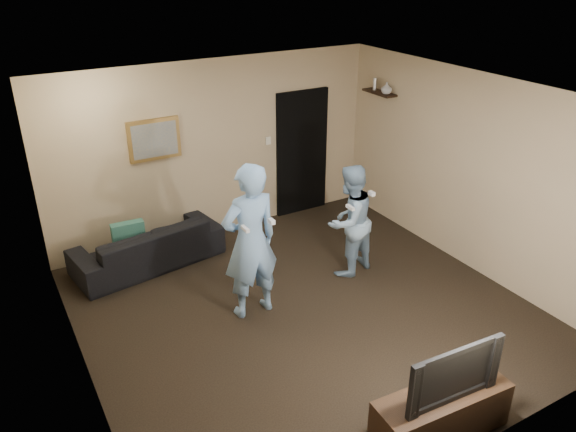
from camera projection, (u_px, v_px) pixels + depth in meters
ground at (305, 310)px, 6.77m from camera, size 5.00×5.00×0.00m
ceiling at (308, 96)px, 5.65m from camera, size 5.00×5.00×0.04m
wall_back at (216, 149)px, 8.16m from camera, size 5.00×0.04×2.60m
wall_front at (479, 335)px, 4.26m from camera, size 5.00×0.04×2.60m
wall_left at (71, 272)px, 5.08m from camera, size 0.04×5.00×2.60m
wall_right at (469, 172)px, 7.33m from camera, size 0.04×5.00×2.60m
sofa at (148, 245)px, 7.63m from camera, size 2.10×1.08×0.59m
throw_pillow at (129, 237)px, 7.44m from camera, size 0.43×0.16×0.42m
painting_frame at (154, 140)px, 7.60m from camera, size 0.72×0.05×0.57m
painting_canvas at (155, 140)px, 7.58m from camera, size 0.62×0.01×0.47m
doorway at (302, 153)px, 8.92m from camera, size 0.90×0.06×2.00m
light_switch at (268, 141)px, 8.52m from camera, size 0.08×0.02×0.12m
wall_shelf at (379, 93)px, 8.39m from camera, size 0.20×0.60×0.03m
shelf_vase at (387, 88)px, 8.23m from camera, size 0.16×0.16×0.17m
shelf_figurine at (375, 84)px, 8.44m from camera, size 0.06×0.06×0.18m
tv_console at (441, 413)px, 4.94m from camera, size 1.29×0.48×0.45m
television at (448, 369)px, 4.72m from camera, size 0.95×0.18×0.55m
wii_player_left at (250, 242)px, 6.35m from camera, size 0.70×0.53×1.89m
wii_player_right at (349, 221)px, 7.27m from camera, size 0.85×0.74×1.51m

